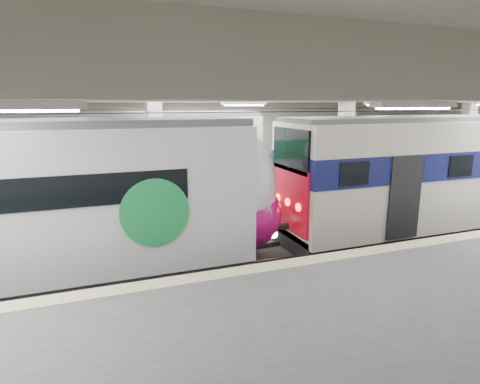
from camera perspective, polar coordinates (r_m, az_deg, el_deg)
name	(u,v)px	position (r m, az deg, el deg)	size (l,w,h in m)	color
station_hall	(293,167)	(11.18, 7.52, 3.56)	(36.00, 24.00, 5.75)	black
modern_emu	(59,207)	(11.83, -24.35, -1.94)	(14.17, 2.92, 4.55)	silver
older_rer	(446,172)	(17.39, 27.23, 2.53)	(13.65, 3.01, 4.49)	beige
far_train	(82,169)	(17.18, -21.49, 3.03)	(14.59, 3.32, 4.61)	silver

